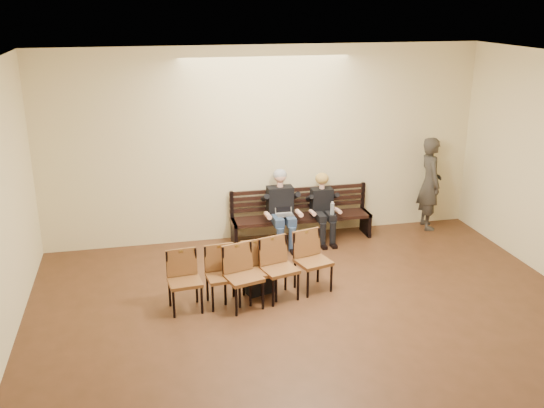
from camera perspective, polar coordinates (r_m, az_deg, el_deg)
The scene contains 11 objects.
ground at distance 7.24m, azimuth 8.20°, elevation -17.27°, with size 10.00×10.00×0.00m, color brown.
room_walls at distance 6.82m, azimuth 6.86°, elevation 4.19°, with size 8.02×10.01×3.51m.
bench at distance 11.21m, azimuth 2.78°, elevation -2.23°, with size 2.60×0.90×0.45m, color black.
seated_man at distance 10.85m, azimuth 0.87°, elevation -0.37°, with size 0.57×0.79×1.37m, color black, non-canonical shape.
seated_woman at distance 11.09m, azimuth 4.82°, elevation -0.66°, with size 0.49×0.67×1.13m, color black, non-canonical shape.
laptop at distance 10.75m, azimuth 1.22°, elevation -1.25°, with size 0.30×0.24×0.22m, color silver.
water_bottle at distance 10.89m, azimuth 5.68°, elevation -0.99°, with size 0.08×0.08×0.25m, color silver.
bag at distance 9.26m, azimuth -1.22°, elevation -7.37°, with size 0.43×0.29×0.31m, color black.
passerby at distance 11.92m, azimuth 14.69°, elevation 2.52°, with size 0.75×0.49×2.06m, color #35322C.
chair_row_front at distance 8.95m, azimuth 0.72°, elevation -6.21°, with size 1.65×0.50×0.92m, color brown.
chair_row_back at distance 8.82m, azimuth -4.64°, elevation -6.86°, with size 1.56×0.47×0.87m, color brown.
Camera 1 is at (-2.24, -5.43, 4.24)m, focal length 40.00 mm.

